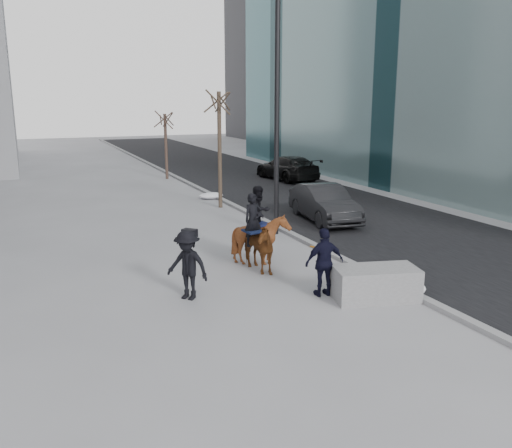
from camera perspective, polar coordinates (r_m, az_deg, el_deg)
name	(u,v)px	position (r m, az deg, el deg)	size (l,w,h in m)	color
ground	(274,289)	(14.32, 1.92, -6.86)	(120.00, 120.00, 0.00)	gray
road	(317,203)	(26.04, 6.45, 2.24)	(8.00, 90.00, 0.01)	black
curb	(239,208)	(24.31, -1.77, 1.67)	(0.25, 90.00, 0.12)	gray
planter	(376,284)	(13.81, 12.47, -6.14)	(2.05, 1.02, 0.82)	gray
car_near	(324,203)	(22.13, 7.19, 2.19)	(1.55, 4.43, 1.46)	black
car_far	(287,168)	(33.19, 3.30, 5.93)	(2.07, 5.08, 1.47)	black
tree_near	(220,144)	(24.47, -3.86, 8.37)	(1.20, 1.20, 5.74)	#3A2E22
tree_far	(166,143)	(33.85, -9.47, 8.40)	(1.20, 1.20, 4.39)	#3D2B24
mounted_left	(255,243)	(15.54, -0.12, -1.99)	(1.00, 1.83, 2.25)	#532F10
mounted_right	(261,233)	(16.16, 0.49, -0.99)	(1.63, 1.73, 2.37)	#4E260F
feeder	(324,262)	(13.71, 7.22, -4.02)	(1.06, 0.89, 1.75)	black
camera_crew	(188,265)	(13.48, -7.22, -4.27)	(1.24, 1.28, 1.75)	black
lamppost	(278,95)	(19.31, 2.36, 13.43)	(0.25, 1.37, 9.09)	black
snow_piles	(294,237)	(18.93, 4.01, -1.35)	(1.41, 15.65, 0.36)	white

